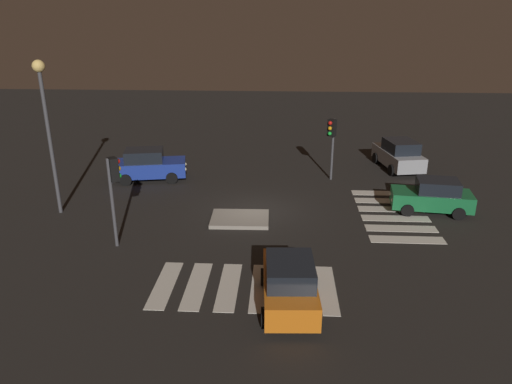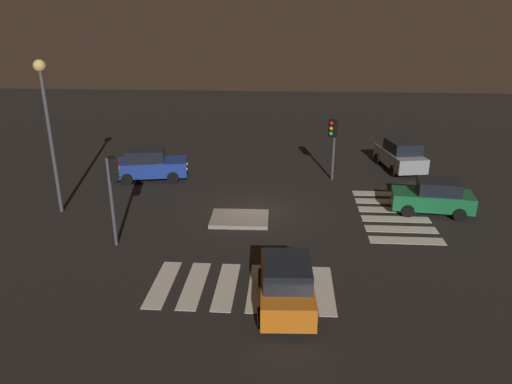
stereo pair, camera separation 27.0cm
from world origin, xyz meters
The scene contains 11 objects.
ground_plane centered at (0.00, 0.00, 0.00)m, with size 80.00×80.00×0.00m, color black.
traffic_island centered at (-0.69, -1.24, 0.09)m, with size 2.75×2.09×0.18m.
car_green centered at (8.61, 0.41, 0.82)m, with size 3.96×2.15×1.66m.
car_blue centered at (-6.55, 4.44, 0.90)m, with size 4.42×2.56×1.83m.
car_silver centered at (8.51, 7.41, 0.92)m, with size 2.62×4.53×1.88m.
car_orange centered at (1.56, -8.08, 0.84)m, with size 2.02×4.03×1.72m.
traffic_light_south centered at (-5.49, -4.02, 2.89)m, with size 0.53×0.54×3.81m.
traffic_light_north centered at (4.04, 4.99, 2.73)m, with size 0.54×0.53×3.60m.
street_lamp centered at (-9.58, -0.69, 4.99)m, with size 0.56×0.56×7.26m.
crosswalk_near centered at (0.00, -7.06, 0.01)m, with size 6.45×3.20×0.02m.
crosswalk_side centered at (6.69, 0.00, 0.01)m, with size 3.20×6.45×0.02m.
Camera 2 is at (1.50, -21.69, 9.06)m, focal length 33.41 mm.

